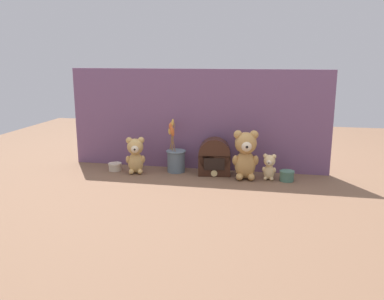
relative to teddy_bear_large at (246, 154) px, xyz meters
name	(u,v)px	position (x,y,z in m)	size (l,w,h in m)	color
ground_plane	(191,175)	(-0.33, 0.00, -0.15)	(4.00, 4.00, 0.00)	brown
backdrop_wall	(197,120)	(-0.33, 0.17, 0.17)	(1.66, 0.02, 0.64)	#704C70
teddy_bear_large	(246,154)	(0.00, 0.00, 0.00)	(0.16, 0.15, 0.29)	tan
teddy_bear_medium	(135,154)	(-0.68, -0.01, -0.03)	(0.13, 0.12, 0.23)	tan
teddy_bear_small	(269,166)	(0.14, 0.01, -0.07)	(0.08, 0.08, 0.16)	#DBBC84
flower_vase	(176,158)	(-0.44, 0.06, -0.07)	(0.12, 0.12, 0.33)	slate
vintage_radio	(214,158)	(-0.19, 0.05, -0.05)	(0.21, 0.14, 0.23)	#381E14
decorative_tin_tall	(115,167)	(-0.83, 0.01, -0.13)	(0.08, 0.08, 0.05)	beige
decorative_tin_short	(287,176)	(0.24, 0.00, -0.12)	(0.09, 0.09, 0.06)	#47705B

